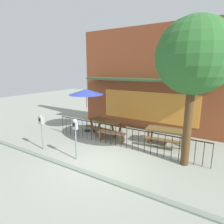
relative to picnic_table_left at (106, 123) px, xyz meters
The scene contains 11 objects.
ground 3.31m from the picnic_table_left, 61.55° to the right, with size 40.00×40.00×0.00m, color gray.
pub_storefront 3.49m from the picnic_table_left, 54.54° to the left, with size 8.68×1.39×5.76m.
patio_fence_front 1.92m from the picnic_table_left, 35.95° to the right, with size 7.31×0.04×0.97m.
picnic_table_left is the anchor object (origin of this frame).
picnic_table_right 3.22m from the picnic_table_left, ahead, with size 1.91×1.50×0.79m.
patio_umbrella 2.02m from the picnic_table_left, behind, with size 1.90×1.90×2.39m.
patio_bench 1.14m from the picnic_table_left, 43.29° to the right, with size 1.42×0.46×0.48m.
parking_meter_near 3.41m from the picnic_table_left, 112.21° to the right, with size 0.18×0.17×1.56m.
parking_meter_far 3.21m from the picnic_table_left, 78.30° to the right, with size 0.18×0.17×1.64m.
street_tree 5.54m from the picnic_table_left, 16.50° to the right, with size 2.54×2.54×5.14m.
curb_edge 4.04m from the picnic_table_left, 67.14° to the right, with size 12.15×0.20×0.11m, color slate.
Camera 1 is at (3.85, -5.31, 3.47)m, focal length 30.36 mm.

